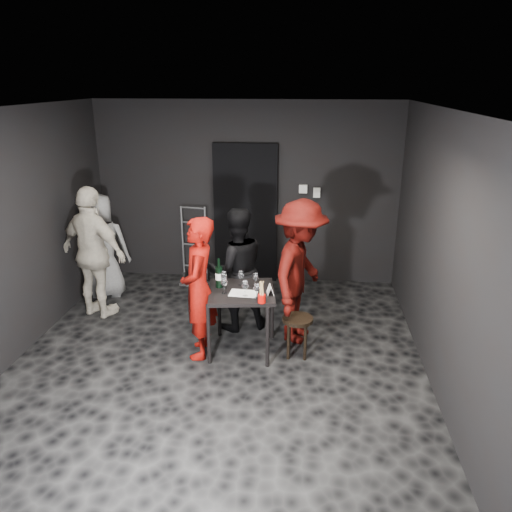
# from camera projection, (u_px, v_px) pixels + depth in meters

# --- Properties ---
(floor) EXTENTS (4.50, 5.00, 0.02)m
(floor) POSITION_uv_depth(u_px,v_px,m) (219.00, 361.00, 5.56)
(floor) COLOR black
(floor) RESTS_ON ground
(ceiling) EXTENTS (4.50, 5.00, 0.02)m
(ceiling) POSITION_uv_depth(u_px,v_px,m) (211.00, 109.00, 4.66)
(ceiling) COLOR silver
(ceiling) RESTS_ON ground
(wall_back) EXTENTS (4.50, 0.04, 2.70)m
(wall_back) POSITION_uv_depth(u_px,v_px,m) (246.00, 193.00, 7.45)
(wall_back) COLOR black
(wall_back) RESTS_ON ground
(wall_front) EXTENTS (4.50, 0.04, 2.70)m
(wall_front) POSITION_uv_depth(u_px,v_px,m) (133.00, 387.00, 2.77)
(wall_front) COLOR black
(wall_front) RESTS_ON ground
(wall_left) EXTENTS (0.04, 5.00, 2.70)m
(wall_left) POSITION_uv_depth(u_px,v_px,m) (8.00, 239.00, 5.34)
(wall_left) COLOR black
(wall_left) RESTS_ON ground
(wall_right) EXTENTS (0.04, 5.00, 2.70)m
(wall_right) POSITION_uv_depth(u_px,v_px,m) (441.00, 254.00, 4.88)
(wall_right) COLOR black
(wall_right) RESTS_ON ground
(doorway) EXTENTS (0.95, 0.10, 2.10)m
(doorway) POSITION_uv_depth(u_px,v_px,m) (246.00, 214.00, 7.50)
(doorway) COLOR black
(doorway) RESTS_ON ground
(wallbox_upper) EXTENTS (0.12, 0.06, 0.12)m
(wallbox_upper) POSITION_uv_depth(u_px,v_px,m) (303.00, 189.00, 7.29)
(wallbox_upper) COLOR #B7B7B2
(wallbox_upper) RESTS_ON wall_back
(wallbox_lower) EXTENTS (0.10, 0.06, 0.14)m
(wallbox_lower) POSITION_uv_depth(u_px,v_px,m) (317.00, 192.00, 7.28)
(wallbox_lower) COLOR #B7B7B2
(wallbox_lower) RESTS_ON wall_back
(hand_truck) EXTENTS (0.40, 0.34, 1.19)m
(hand_truck) POSITION_uv_depth(u_px,v_px,m) (195.00, 269.00, 7.64)
(hand_truck) COLOR #B2B2B7
(hand_truck) RESTS_ON floor
(tasting_table) EXTENTS (0.72, 0.72, 0.75)m
(tasting_table) POSITION_uv_depth(u_px,v_px,m) (242.00, 298.00, 5.57)
(tasting_table) COLOR black
(tasting_table) RESTS_ON floor
(stool) EXTENTS (0.34, 0.34, 0.47)m
(stool) POSITION_uv_depth(u_px,v_px,m) (297.00, 325.00, 5.55)
(stool) COLOR #332016
(stool) RESTS_ON floor
(server_red) EXTENTS (0.47, 0.66, 1.71)m
(server_red) POSITION_uv_depth(u_px,v_px,m) (198.00, 284.00, 5.44)
(server_red) COLOR #8B0B05
(server_red) RESTS_ON floor
(woman_black) EXTENTS (0.87, 0.68, 1.59)m
(woman_black) POSITION_uv_depth(u_px,v_px,m) (236.00, 268.00, 6.07)
(woman_black) COLOR black
(woman_black) RESTS_ON floor
(man_maroon) EXTENTS (0.92, 1.37, 1.95)m
(man_maroon) POSITION_uv_depth(u_px,v_px,m) (300.00, 262.00, 5.73)
(man_maroon) COLOR #380604
(man_maroon) RESTS_ON floor
(bystander_cream) EXTENTS (1.29, 0.95, 1.99)m
(bystander_cream) POSITION_uv_depth(u_px,v_px,m) (93.00, 243.00, 6.33)
(bystander_cream) COLOR beige
(bystander_cream) RESTS_ON floor
(bystander_grey) EXTENTS (0.78, 0.52, 1.47)m
(bystander_grey) POSITION_uv_depth(u_px,v_px,m) (103.00, 247.00, 7.01)
(bystander_grey) COLOR slate
(bystander_grey) RESTS_ON floor
(tasting_mat) EXTENTS (0.31, 0.22, 0.00)m
(tasting_mat) POSITION_uv_depth(u_px,v_px,m) (243.00, 293.00, 5.45)
(tasting_mat) COLOR white
(tasting_mat) RESTS_ON tasting_table
(wine_glass_a) EXTENTS (0.10, 0.10, 0.20)m
(wine_glass_a) POSITION_uv_depth(u_px,v_px,m) (224.00, 285.00, 5.43)
(wine_glass_a) COLOR white
(wine_glass_a) RESTS_ON tasting_table
(wine_glass_b) EXTENTS (0.09, 0.09, 0.21)m
(wine_glass_b) POSITION_uv_depth(u_px,v_px,m) (224.00, 279.00, 5.56)
(wine_glass_b) COLOR white
(wine_glass_b) RESTS_ON tasting_table
(wine_glass_c) EXTENTS (0.09, 0.09, 0.19)m
(wine_glass_c) POSITION_uv_depth(u_px,v_px,m) (241.00, 278.00, 5.65)
(wine_glass_c) COLOR white
(wine_glass_c) RESTS_ON tasting_table
(wine_glass_d) EXTENTS (0.09, 0.09, 0.19)m
(wine_glass_d) POSITION_uv_depth(u_px,v_px,m) (245.00, 288.00, 5.35)
(wine_glass_d) COLOR white
(wine_glass_d) RESTS_ON tasting_table
(wine_glass_e) EXTENTS (0.09, 0.09, 0.18)m
(wine_glass_e) POSITION_uv_depth(u_px,v_px,m) (257.00, 290.00, 5.30)
(wine_glass_e) COLOR white
(wine_glass_e) RESTS_ON tasting_table
(wine_glass_f) EXTENTS (0.08, 0.08, 0.18)m
(wine_glass_f) POSITION_uv_depth(u_px,v_px,m) (255.00, 280.00, 5.59)
(wine_glass_f) COLOR white
(wine_glass_f) RESTS_ON tasting_table
(wine_bottle) EXTENTS (0.08, 0.08, 0.34)m
(wine_bottle) POSITION_uv_depth(u_px,v_px,m) (219.00, 276.00, 5.58)
(wine_bottle) COLOR black
(wine_bottle) RESTS_ON tasting_table
(breadstick_cup) EXTENTS (0.08, 0.08, 0.25)m
(breadstick_cup) POSITION_uv_depth(u_px,v_px,m) (262.00, 293.00, 5.19)
(breadstick_cup) COLOR #C30A05
(breadstick_cup) RESTS_ON tasting_table
(reserved_card) EXTENTS (0.11, 0.15, 0.10)m
(reserved_card) POSITION_uv_depth(u_px,v_px,m) (269.00, 290.00, 5.43)
(reserved_card) COLOR white
(reserved_card) RESTS_ON tasting_table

